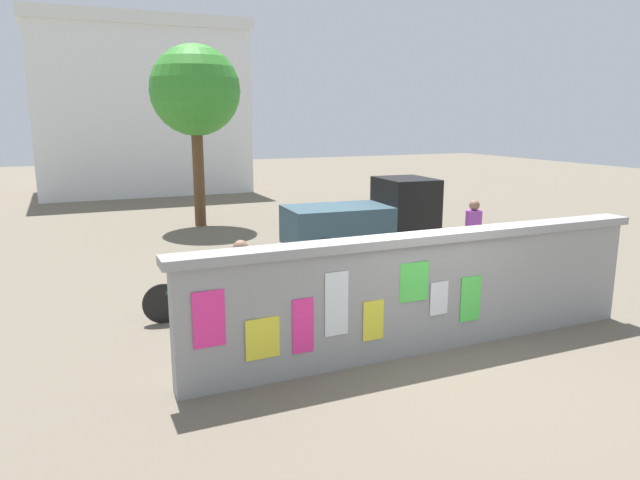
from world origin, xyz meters
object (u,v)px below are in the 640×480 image
bicycle_near (327,299)px  person_walking (242,284)px  auto_rickshaw_truck (368,219)px  bicycle_far (196,298)px  motorcycle (455,275)px  tree_roadside (195,92)px  person_bystander (473,230)px

bicycle_near → person_walking: person_walking is taller
auto_rickshaw_truck → person_walking: bearing=-135.1°
bicycle_near → bicycle_far: bearing=154.9°
auto_rickshaw_truck → bicycle_far: 5.59m
auto_rickshaw_truck → motorcycle: 3.71m
bicycle_far → person_walking: (0.35, -1.55, 0.62)m
motorcycle → bicycle_near: bearing=-177.7°
motorcycle → bicycle_near: bicycle_near is taller
bicycle_far → tree_roadside: (1.96, 8.53, 3.67)m
bicycle_far → person_bystander: bearing=3.6°
motorcycle → person_walking: size_ratio=1.16×
motorcycle → tree_roadside: tree_roadside is taller
person_bystander → tree_roadside: 9.57m
bicycle_far → tree_roadside: size_ratio=0.32×
auto_rickshaw_truck → person_walking: 6.25m
auto_rickshaw_truck → person_walking: auto_rickshaw_truck is taller
auto_rickshaw_truck → bicycle_far: bearing=-149.1°
auto_rickshaw_truck → motorcycle: size_ratio=1.97×
motorcycle → person_bystander: person_bystander is taller
auto_rickshaw_truck → person_bystander: size_ratio=2.28×
bicycle_far → person_bystander: size_ratio=1.05×
motorcycle → person_bystander: (1.32, 1.19, 0.52)m
bicycle_far → bicycle_near: bearing=-25.1°
auto_rickshaw_truck → tree_roadside: tree_roadside is taller
person_walking → tree_roadside: (1.61, 10.08, 3.05)m
motorcycle → tree_roadside: bearing=105.7°
auto_rickshaw_truck → bicycle_near: 4.74m
bicycle_near → tree_roadside: tree_roadside is taller
person_walking → motorcycle: bearing=9.8°
auto_rickshaw_truck → tree_roadside: 7.07m
bicycle_far → person_walking: 1.71m
auto_rickshaw_truck → person_walking: size_ratio=2.28×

